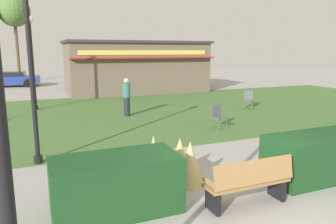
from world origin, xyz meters
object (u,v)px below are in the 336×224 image
object	(u,v)px
cafe_chair_west	(218,115)
lamppost_far	(32,52)
parked_car_west_slot	(11,79)
person_strolling	(127,97)
park_bench	(249,182)
cafe_chair_east	(248,98)
food_kiosk	(137,67)
tree_left_bg	(14,12)
lamppost_mid	(30,54)

from	to	relation	value
cafe_chair_west	lamppost_far	bearing A→B (deg)	132.44
cafe_chair_west	parked_car_west_slot	bearing A→B (deg)	112.92
person_strolling	cafe_chair_west	bearing A→B (deg)	-60.27
park_bench	person_strolling	world-z (taller)	person_strolling
park_bench	lamppost_far	distance (m)	13.12
park_bench	lamppost_far	xyz separation A→B (m)	(-3.54, 12.41, 2.34)
person_strolling	park_bench	bearing A→B (deg)	-96.62
lamppost_far	cafe_chair_west	bearing A→B (deg)	-47.56
cafe_chair_east	parked_car_west_slot	world-z (taller)	parked_car_west_slot
person_strolling	food_kiosk	bearing A→B (deg)	64.16
parked_car_west_slot	park_bench	bearing A→B (deg)	-77.93
cafe_chair_west	parked_car_west_slot	world-z (taller)	parked_car_west_slot
cafe_chair_east	parked_car_west_slot	size ratio (longest dim) A/B	0.20
cafe_chair_east	tree_left_bg	xyz separation A→B (m)	(-11.10, 20.00, 5.79)
park_bench	parked_car_west_slot	size ratio (longest dim) A/B	0.39
lamppost_far	food_kiosk	xyz separation A→B (m)	(6.75, 4.78, -1.04)
cafe_chair_west	cafe_chair_east	size ratio (longest dim) A/B	1.00
lamppost_mid	cafe_chair_east	bearing A→B (deg)	24.62
food_kiosk	cafe_chair_east	world-z (taller)	food_kiosk
cafe_chair_east	person_strolling	xyz separation A→B (m)	(-6.21, 0.48, 0.33)
food_kiosk	parked_car_west_slot	xyz separation A→B (m)	(-8.41, 7.12, -1.13)
park_bench	food_kiosk	xyz separation A→B (m)	(3.21, 17.19, 1.29)
cafe_chair_west	parked_car_west_slot	size ratio (longest dim) A/B	0.20
person_strolling	parked_car_west_slot	distance (m)	16.09
park_bench	cafe_chair_west	size ratio (longest dim) A/B	1.91
lamppost_mid	food_kiosk	bearing A→B (deg)	62.50
cafe_chair_east	lamppost_mid	bearing A→B (deg)	-155.38
park_bench	cafe_chair_east	distance (m)	10.79
cafe_chair_east	tree_left_bg	distance (m)	23.59
lamppost_mid	lamppost_far	distance (m)	8.33
park_bench	cafe_chair_east	size ratio (longest dim) A/B	1.91
lamppost_mid	person_strolling	world-z (taller)	lamppost_mid
lamppost_far	parked_car_west_slot	distance (m)	12.21
person_strolling	cafe_chair_east	bearing A→B (deg)	-9.74
parked_car_west_slot	food_kiosk	bearing A→B (deg)	-40.26
park_bench	lamppost_far	bearing A→B (deg)	105.93
tree_left_bg	cafe_chair_west	bearing A→B (deg)	-72.21
cafe_chair_east	tree_left_bg	world-z (taller)	tree_left_bg
cafe_chair_west	cafe_chair_east	world-z (taller)	same
cafe_chair_west	person_strolling	size ratio (longest dim) A/B	0.53
parked_car_west_slot	cafe_chair_west	bearing A→B (deg)	-67.08
cafe_chair_east	lamppost_far	bearing A→B (deg)	159.43
tree_left_bg	lamppost_mid	bearing A→B (deg)	-87.51
lamppost_far	cafe_chair_east	distance (m)	10.87
park_bench	lamppost_far	size ratio (longest dim) A/B	0.38
lamppost_mid	lamppost_far	world-z (taller)	same
food_kiosk	cafe_chair_west	distance (m)	11.72
person_strolling	tree_left_bg	size ratio (longest dim) A/B	0.22
lamppost_far	cafe_chair_east	world-z (taller)	lamppost_far
food_kiosk	person_strolling	world-z (taller)	food_kiosk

